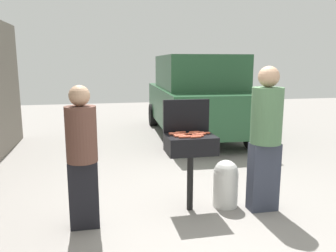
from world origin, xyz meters
The scene contains 23 objects.
ground_plane centered at (0.00, 0.00, 0.00)m, with size 24.00×24.00×0.00m, color gray.
bbq_grill centered at (-0.08, 0.12, 0.82)m, with size 0.60×0.44×0.97m.
grill_lid_open centered at (-0.08, 0.34, 1.18)m, with size 0.60×0.05×0.42m, color black.
hot_dog_0 centered at (-0.24, 0.11, 0.98)m, with size 0.03×0.03×0.13m, color #C6593D.
hot_dog_1 centered at (0.11, 0.16, 0.98)m, with size 0.03×0.03×0.13m, color #AD4228.
hot_dog_2 centered at (-0.04, 0.17, 0.98)m, with size 0.03×0.03×0.13m, color #C6593D.
hot_dog_3 centered at (-0.14, 0.02, 0.98)m, with size 0.03×0.03×0.13m, color #B74C33.
hot_dog_4 centered at (-0.06, -0.04, 0.98)m, with size 0.03×0.03×0.13m, color #B74C33.
hot_dog_5 centered at (-0.23, 0.06, 0.98)m, with size 0.03×0.03×0.13m, color #C6593D.
hot_dog_6 centered at (-0.27, 0.19, 0.98)m, with size 0.03×0.03×0.13m, color #C6593D.
hot_dog_7 centered at (-0.16, 0.15, 0.98)m, with size 0.03×0.03×0.13m, color #AD4228.
hot_dog_8 centered at (0.04, 0.11, 0.98)m, with size 0.03×0.03×0.13m, color #AD4228.
hot_dog_9 centered at (-0.18, 0.26, 0.98)m, with size 0.03×0.03×0.13m, color #B74C33.
hot_dog_10 centered at (-0.27, 0.22, 0.98)m, with size 0.03×0.03×0.13m, color #B74C33.
hot_dog_11 centered at (-0.01, 0.08, 0.98)m, with size 0.03×0.03×0.13m, color #B74C33.
hot_dog_12 centered at (-0.20, -0.01, 0.98)m, with size 0.03×0.03×0.13m, color #B74C33.
hot_dog_13 centered at (0.05, 0.20, 0.98)m, with size 0.03×0.03×0.13m, color #C6593D.
hot_dog_14 centered at (-0.02, 0.00, 0.98)m, with size 0.03×0.03×0.13m, color #B74C33.
hot_dog_15 centered at (0.00, 0.25, 0.98)m, with size 0.03×0.03×0.13m, color #AD4228.
propane_tank centered at (0.40, 0.13, 0.32)m, with size 0.32×0.32×0.62m.
person_left centered at (-1.37, -0.09, 0.88)m, with size 0.34×0.34×1.61m.
person_right centered at (0.82, -0.06, 0.98)m, with size 0.38×0.38×1.81m.
parked_minivan centered at (1.25, 4.38, 1.03)m, with size 2.20×4.48×2.02m.
Camera 1 is at (-1.18, -3.79, 1.84)m, focal length 36.11 mm.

